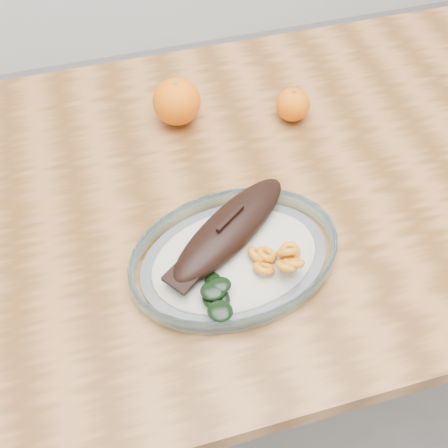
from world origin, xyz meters
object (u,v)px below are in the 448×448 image
(dining_table, at_px, (261,216))
(orange_left, at_px, (177,102))
(orange_right, at_px, (293,105))
(plated_meal, at_px, (235,254))

(dining_table, xyz_separation_m, orange_left, (-0.11, 0.19, 0.14))
(orange_left, bearing_deg, orange_right, -13.94)
(dining_table, relative_size, orange_left, 13.61)
(orange_left, height_order, orange_right, orange_left)
(dining_table, bearing_deg, orange_left, 119.83)
(dining_table, relative_size, orange_right, 18.94)
(orange_right, bearing_deg, dining_table, -126.09)
(dining_table, distance_m, plated_meal, 0.21)
(orange_left, bearing_deg, plated_meal, -87.97)
(plated_meal, bearing_deg, orange_right, 48.47)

